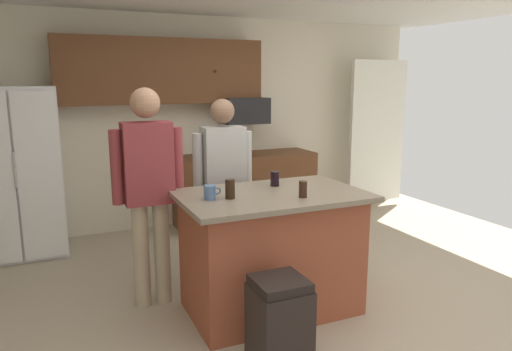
# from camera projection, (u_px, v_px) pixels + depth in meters

# --- Properties ---
(floor) EXTENTS (7.04, 7.04, 0.00)m
(floor) POSITION_uv_depth(u_px,v_px,m) (295.00, 315.00, 3.74)
(floor) COLOR #B7A88E
(floor) RESTS_ON ground
(back_wall) EXTENTS (6.40, 0.10, 2.60)m
(back_wall) POSITION_uv_depth(u_px,v_px,m) (191.00, 122.00, 5.99)
(back_wall) COLOR beige
(back_wall) RESTS_ON ground
(french_door_window_panel) EXTENTS (0.90, 0.06, 2.00)m
(french_door_window_panel) POSITION_uv_depth(u_px,v_px,m) (377.00, 132.00, 6.70)
(french_door_window_panel) COLOR white
(french_door_window_panel) RESTS_ON ground
(cabinet_run_upper) EXTENTS (2.40, 0.38, 0.75)m
(cabinet_run_upper) POSITION_uv_depth(u_px,v_px,m) (162.00, 71.00, 5.53)
(cabinet_run_upper) COLOR brown
(cabinet_run_lower) EXTENTS (1.80, 0.63, 0.90)m
(cabinet_run_lower) POSITION_uv_depth(u_px,v_px,m) (245.00, 188.00, 6.11)
(cabinet_run_lower) COLOR brown
(cabinet_run_lower) RESTS_ON ground
(refrigerator) EXTENTS (0.86, 0.76, 1.77)m
(refrigerator) POSITION_uv_depth(u_px,v_px,m) (18.00, 172.00, 4.91)
(refrigerator) COLOR white
(refrigerator) RESTS_ON ground
(microwave_over_range) EXTENTS (0.56, 0.40, 0.32)m
(microwave_over_range) POSITION_uv_depth(u_px,v_px,m) (244.00, 110.00, 5.93)
(microwave_over_range) COLOR black
(kitchen_island) EXTENTS (1.43, 0.92, 0.97)m
(kitchen_island) POSITION_uv_depth(u_px,v_px,m) (271.00, 251.00, 3.75)
(kitchen_island) COLOR #9E4C33
(kitchen_island) RESTS_ON ground
(person_guest_left) EXTENTS (0.57, 0.23, 1.77)m
(person_guest_left) POSITION_uv_depth(u_px,v_px,m) (148.00, 182.00, 3.74)
(person_guest_left) COLOR tan
(person_guest_left) RESTS_ON ground
(person_guest_by_door) EXTENTS (0.57, 0.22, 1.66)m
(person_guest_by_door) POSITION_uv_depth(u_px,v_px,m) (223.00, 176.00, 4.34)
(person_guest_by_door) COLOR #232D4C
(person_guest_by_door) RESTS_ON ground
(tumbler_amber) EXTENTS (0.07, 0.07, 0.14)m
(tumbler_amber) POSITION_uv_depth(u_px,v_px,m) (230.00, 189.00, 3.47)
(tumbler_amber) COLOR black
(tumbler_amber) RESTS_ON kitchen_island
(mug_blue_stoneware) EXTENTS (0.13, 0.09, 0.11)m
(mug_blue_stoneware) POSITION_uv_depth(u_px,v_px,m) (210.00, 192.00, 3.45)
(mug_blue_stoneware) COLOR #4C6B99
(mug_blue_stoneware) RESTS_ON kitchen_island
(glass_dark_ale) EXTENTS (0.06, 0.06, 0.12)m
(glass_dark_ale) POSITION_uv_depth(u_px,v_px,m) (303.00, 189.00, 3.50)
(glass_dark_ale) COLOR #321C11
(glass_dark_ale) RESTS_ON kitchen_island
(glass_short_whisky) EXTENTS (0.07, 0.07, 0.12)m
(glass_short_whisky) POSITION_uv_depth(u_px,v_px,m) (275.00, 179.00, 3.89)
(glass_short_whisky) COLOR black
(glass_short_whisky) RESTS_ON kitchen_island
(trash_bin) EXTENTS (0.34, 0.34, 0.61)m
(trash_bin) POSITION_uv_depth(u_px,v_px,m) (279.00, 324.00, 3.00)
(trash_bin) COLOR black
(trash_bin) RESTS_ON ground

